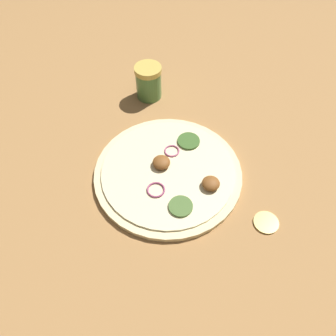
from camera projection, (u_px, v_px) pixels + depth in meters
The scene contains 4 objects.
ground_plane at pixel (168, 174), 0.64m from camera, with size 3.00×3.00×0.00m, color #9E703F.
pizza at pixel (169, 172), 0.63m from camera, with size 0.28×0.28×0.03m.
spice_jar at pixel (149, 82), 0.74m from camera, with size 0.06×0.06×0.08m.
loose_cap at pixel (266, 222), 0.57m from camera, with size 0.04×0.04×0.01m.
Camera 1 is at (0.37, -0.06, 0.52)m, focal length 35.00 mm.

